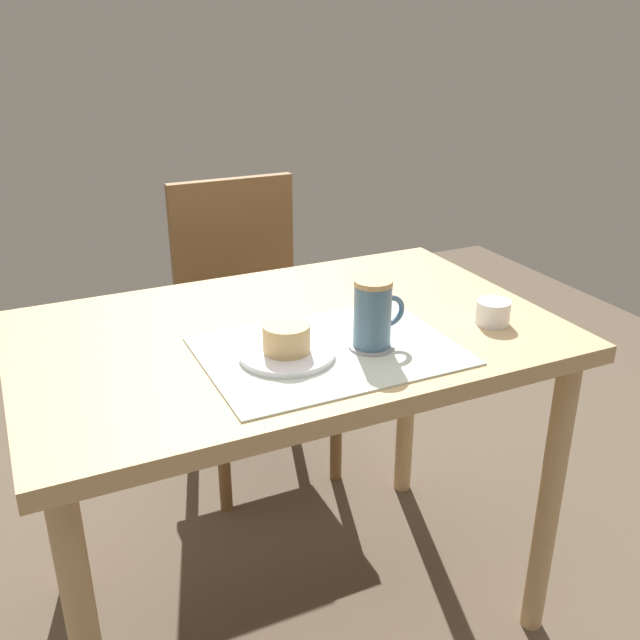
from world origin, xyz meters
The scene contains 9 objects.
ground_plane centered at (0.00, 0.00, -0.01)m, with size 4.40×4.40×0.02m, color brown.
dining_table centered at (0.00, 0.00, 0.65)m, with size 1.08×0.70×0.74m.
wooden_chair centered at (0.15, 0.67, 0.49)m, with size 0.42×0.42×0.88m.
placemat centered at (0.03, -0.13, 0.74)m, with size 0.47×0.34×0.00m, color silver.
pastry_plate centered at (-0.06, -0.13, 0.75)m, with size 0.18×0.18×0.01m, color white.
pastry centered at (-0.06, -0.13, 0.78)m, with size 0.09×0.09×0.05m, color #E5BC7F.
coffee_coaster centered at (0.11, -0.16, 0.75)m, with size 0.09×0.09×0.01m, color #99999E.
coffee_mug centered at (0.11, -0.16, 0.82)m, with size 0.11×0.07×0.13m.
sugar_bowl centered at (0.39, -0.16, 0.77)m, with size 0.07×0.07×0.05m, color white.
Camera 1 is at (-0.51, -1.22, 1.33)m, focal length 40.00 mm.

